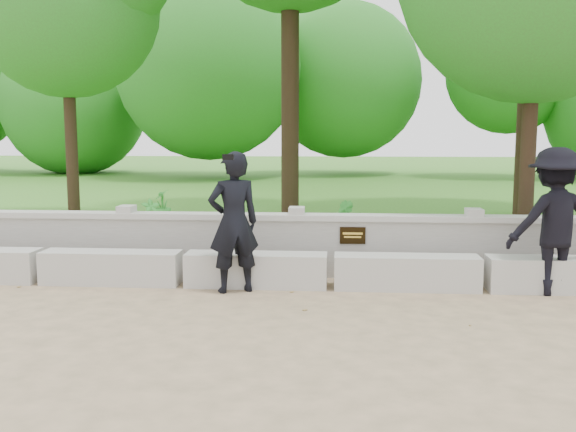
# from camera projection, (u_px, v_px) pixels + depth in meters

# --- Properties ---
(ground) EXTENTS (80.00, 80.00, 0.00)m
(ground) POSITION_uv_depth(u_px,v_px,m) (328.00, 331.00, 6.70)
(ground) COLOR tan
(ground) RESTS_ON ground
(lawn) EXTENTS (40.00, 22.00, 0.25)m
(lawn) POSITION_uv_depth(u_px,v_px,m) (335.00, 194.00, 20.53)
(lawn) COLOR #33681E
(lawn) RESTS_ON ground
(concrete_bench) EXTENTS (11.90, 0.45, 0.45)m
(concrete_bench) POSITION_uv_depth(u_px,v_px,m) (331.00, 271.00, 8.55)
(concrete_bench) COLOR #B7B5AD
(concrete_bench) RESTS_ON ground
(parapet_wall) EXTENTS (12.50, 0.35, 0.90)m
(parapet_wall) POSITION_uv_depth(u_px,v_px,m) (331.00, 244.00, 9.21)
(parapet_wall) COLOR #ACAAA2
(parapet_wall) RESTS_ON ground
(man_main) EXTENTS (0.79, 0.74, 1.82)m
(man_main) POSITION_uv_depth(u_px,v_px,m) (234.00, 222.00, 8.24)
(man_main) COLOR black
(man_main) RESTS_ON ground
(visitor_mid) EXTENTS (1.34, 0.96, 1.88)m
(visitor_mid) POSITION_uv_depth(u_px,v_px,m) (554.00, 221.00, 8.14)
(visitor_mid) COLOR black
(visitor_mid) RESTS_ON ground
(shrub_a) EXTENTS (0.41, 0.38, 0.64)m
(shrub_a) POSITION_uv_depth(u_px,v_px,m) (151.00, 216.00, 11.53)
(shrub_a) COLOR #308A2F
(shrub_a) RESTS_ON lawn
(shrub_b) EXTENTS (0.40, 0.43, 0.61)m
(shrub_b) POSITION_uv_depth(u_px,v_px,m) (345.00, 218.00, 11.43)
(shrub_b) COLOR #308A2F
(shrub_b) RESTS_ON lawn
(shrub_c) EXTENTS (0.64, 0.64, 0.54)m
(shrub_c) POSITION_uv_depth(u_px,v_px,m) (530.00, 236.00, 9.67)
(shrub_c) COLOR #308A2F
(shrub_c) RESTS_ON lawn
(shrub_d) EXTENTS (0.42, 0.45, 0.65)m
(shrub_d) POSITION_uv_depth(u_px,v_px,m) (162.00, 205.00, 13.32)
(shrub_d) COLOR #308A2F
(shrub_d) RESTS_ON lawn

